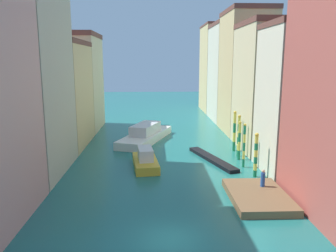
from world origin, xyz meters
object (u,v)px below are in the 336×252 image
object	(u,v)px
vaporetto_white	(146,135)
mooring_pole_1	(244,145)
mooring_pole_4	(234,131)
motorboat_0	(145,160)
mooring_pole_2	(239,140)
mooring_pole_3	(239,135)
gondola_black	(212,159)
mooring_pole_0	(256,154)
person_on_dock	(263,179)
waterfront_dock	(258,196)

from	to	relation	value
vaporetto_white	mooring_pole_1	bearing A→B (deg)	-49.46
mooring_pole_4	motorboat_0	world-z (taller)	mooring_pole_4
mooring_pole_2	motorboat_0	xyz separation A→B (m)	(-10.38, -2.33, -1.50)
mooring_pole_3	mooring_pole_4	xyz separation A→B (m)	(0.07, 2.34, 0.05)
gondola_black	motorboat_0	world-z (taller)	motorboat_0
mooring_pole_0	person_on_dock	bearing A→B (deg)	-98.20
mooring_pole_1	vaporetto_white	size ratio (longest dim) A/B	0.36
motorboat_0	gondola_black	bearing A→B (deg)	15.49
person_on_dock	mooring_pole_4	bearing A→B (deg)	86.75
person_on_dock	motorboat_0	xyz separation A→B (m)	(-9.92, 7.42, -0.54)
waterfront_dock	mooring_pole_4	world-z (taller)	mooring_pole_4
mooring_pole_2	mooring_pole_1	bearing A→B (deg)	-94.25
mooring_pole_3	mooring_pole_4	distance (m)	2.34
vaporetto_white	gondola_black	world-z (taller)	vaporetto_white
mooring_pole_3	mooring_pole_0	bearing A→B (deg)	-90.94
mooring_pole_0	gondola_black	bearing A→B (deg)	120.31
vaporetto_white	mooring_pole_3	bearing A→B (deg)	-36.93
mooring_pole_3	gondola_black	size ratio (longest dim) A/B	0.52
waterfront_dock	mooring_pole_0	distance (m)	5.85
mooring_pole_4	person_on_dock	bearing A→B (deg)	-93.25
mooring_pole_1	mooring_pole_4	size ratio (longest dim) A/B	0.93
mooring_pole_0	mooring_pole_1	distance (m)	3.03
mooring_pole_1	gondola_black	size ratio (longest dim) A/B	0.49
mooring_pole_2	mooring_pole_4	world-z (taller)	mooring_pole_4
mooring_pole_2	gondola_black	size ratio (longest dim) A/B	0.47
mooring_pole_4	motorboat_0	xyz separation A→B (m)	(-10.68, -5.97, -1.81)
waterfront_dock	motorboat_0	bearing A→B (deg)	136.17
waterfront_dock	vaporetto_white	size ratio (longest dim) A/B	0.52
mooring_pole_2	gondola_black	bearing A→B (deg)	-174.46
mooring_pole_3	motorboat_0	distance (m)	11.36
mooring_pole_3	motorboat_0	xyz separation A→B (m)	(-10.62, -3.63, -1.75)
mooring_pole_2	mooring_pole_3	distance (m)	1.35
motorboat_0	mooring_pole_4	bearing A→B (deg)	29.21
vaporetto_white	gondola_black	size ratio (longest dim) A/B	1.37
vaporetto_white	motorboat_0	distance (m)	11.83
waterfront_dock	mooring_pole_3	world-z (taller)	mooring_pole_3
person_on_dock	mooring_pole_3	bearing A→B (deg)	86.41
mooring_pole_1	motorboat_0	xyz separation A→B (m)	(-10.18, 0.41, -1.62)
mooring_pole_3	person_on_dock	bearing A→B (deg)	-93.59
waterfront_dock	mooring_pole_2	bearing A→B (deg)	83.64
waterfront_dock	mooring_pole_3	xyz separation A→B (m)	(1.47, 12.41, 2.19)
mooring_pole_2	waterfront_dock	bearing A→B (deg)	-96.36
mooring_pole_1	gondola_black	distance (m)	4.34
mooring_pole_3	mooring_pole_1	bearing A→B (deg)	-96.16
vaporetto_white	motorboat_0	xyz separation A→B (m)	(0.28, -11.82, -0.13)
person_on_dock	mooring_pole_0	xyz separation A→B (m)	(0.58, 4.01, 0.93)
person_on_dock	mooring_pole_1	distance (m)	7.10
person_on_dock	mooring_pole_2	bearing A→B (deg)	87.29
mooring_pole_2	motorboat_0	world-z (taller)	mooring_pole_2
waterfront_dock	person_on_dock	bearing A→B (deg)	60.24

